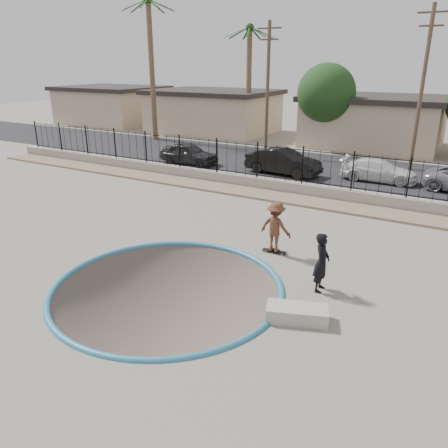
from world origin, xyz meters
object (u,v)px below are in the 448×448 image
Objects in this scene: skater at (275,229)px; car_b at (283,162)px; concrete_ledge at (297,314)px; car_a at (189,153)px; car_c at (379,170)px; skateboard at (274,251)px; videographer at (322,262)px.

skater reaches higher than car_b.
car_a is at bearing 132.64° from concrete_ledge.
car_a is 11.95m from car_c.
concrete_ledge is at bearing -63.96° from skateboard.
concrete_ledge is 0.35× the size of car_b.
videographer reaches higher than car_b.
concrete_ledge is (2.26, -3.71, 0.14)m from skateboard.
skateboard is 0.57× the size of concrete_ledge.
car_c is (1.11, 12.00, 0.58)m from skateboard.
videographer reaches higher than car_a.
skateboard is at bearing 47.20° from videographer.
videographer is 0.43× the size of car_c.
skater is 0.45× the size of car_a.
car_c is (-1.15, 13.83, -0.26)m from videographer.
videographer is at bearing -175.67° from car_c.
concrete_ledge is at bearing 176.17° from videographer.
concrete_ledge is 15.75m from car_c.
car_a is (-12.99, 14.11, 0.51)m from concrete_ledge.
skater reaches higher than car_c.
skateboard is 14.96m from car_a.
concrete_ledge is (2.26, -3.71, -0.70)m from skater.
car_b is 1.08× the size of car_c.
skater is 0.39× the size of car_b.
car_a is 6.52m from car_b.
skater is 0.43× the size of car_c.
skateboard is 0.23× the size of car_a.
skater is 14.95m from car_a.
car_b is at bearing 113.98° from concrete_ledge.
videographer is (2.26, -1.83, 0.01)m from skater.
car_b is at bearing -85.90° from car_a.
car_c is at bearing 79.43° from skateboard.
skater is 2.90m from videographer.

